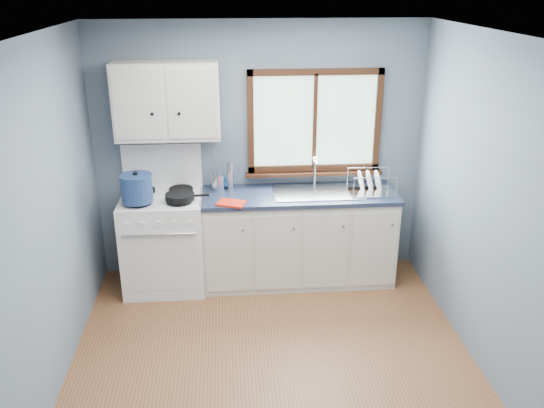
{
  "coord_description": "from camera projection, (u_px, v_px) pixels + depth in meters",
  "views": [
    {
      "loc": [
        -0.32,
        -3.63,
        2.84
      ],
      "look_at": [
        0.05,
        0.9,
        1.05
      ],
      "focal_mm": 38.0,
      "sensor_mm": 36.0,
      "label": 1
    }
  ],
  "objects": [
    {
      "name": "floor",
      "position": [
        275.0,
        375.0,
        4.43
      ],
      "size": [
        3.2,
        3.6,
        0.02
      ],
      "primitive_type": "cube",
      "color": "brown",
      "rests_on": "ground"
    },
    {
      "name": "wall_back",
      "position": [
        259.0,
        151.0,
        5.65
      ],
      "size": [
        3.2,
        0.02,
        2.5
      ],
      "primitive_type": "cube",
      "color": "slate",
      "rests_on": "ground"
    },
    {
      "name": "utensil_crock",
      "position": [
        218.0,
        182.0,
        5.56
      ],
      "size": [
        0.15,
        0.15,
        0.39
      ],
      "rotation": [
        0.0,
        0.0,
        0.28
      ],
      "color": "silver",
      "rests_on": "countertop"
    },
    {
      "name": "window",
      "position": [
        315.0,
        129.0,
        5.57
      ],
      "size": [
        1.36,
        0.1,
        1.03
      ],
      "color": "#9EC6A8",
      "rests_on": "wall_back"
    },
    {
      "name": "thermos",
      "position": [
        230.0,
        176.0,
        5.55
      ],
      "size": [
        0.07,
        0.07,
        0.28
      ],
      "primitive_type": "cylinder",
      "rotation": [
        0.0,
        0.0,
        0.1
      ],
      "color": "silver",
      "rests_on": "countertop"
    },
    {
      "name": "dish_rack",
      "position": [
        370.0,
        187.0,
        5.49
      ],
      "size": [
        0.43,
        0.33,
        0.22
      ],
      "rotation": [
        0.0,
        0.0,
        -0.01
      ],
      "color": "silver",
      "rests_on": "countertop"
    },
    {
      "name": "wall_right",
      "position": [
        500.0,
        218.0,
        4.09
      ],
      "size": [
        0.02,
        3.6,
        2.5
      ],
      "primitive_type": "cube",
      "color": "slate",
      "rests_on": "ground"
    },
    {
      "name": "sink",
      "position": [
        317.0,
        199.0,
        5.54
      ],
      "size": [
        0.84,
        0.46,
        0.44
      ],
      "color": "silver",
      "rests_on": "countertop"
    },
    {
      "name": "base_cabinets",
      "position": [
        298.0,
        241.0,
        5.69
      ],
      "size": [
        1.85,
        0.6,
        0.88
      ],
      "color": "beige",
      "rests_on": "floor"
    },
    {
      "name": "wall_left",
      "position": [
        36.0,
        233.0,
        3.85
      ],
      "size": [
        0.02,
        3.6,
        2.5
      ],
      "primitive_type": "cube",
      "color": "slate",
      "rests_on": "ground"
    },
    {
      "name": "countertop",
      "position": [
        299.0,
        195.0,
        5.51
      ],
      "size": [
        1.89,
        0.64,
        0.04
      ],
      "primitive_type": "cube",
      "color": "#192136",
      "rests_on": "base_cabinets"
    },
    {
      "name": "gas_range",
      "position": [
        164.0,
        239.0,
        5.54
      ],
      "size": [
        0.76,
        0.69,
        1.36
      ],
      "color": "white",
      "rests_on": "floor"
    },
    {
      "name": "stockpot",
      "position": [
        137.0,
        188.0,
        5.15
      ],
      "size": [
        0.31,
        0.31,
        0.29
      ],
      "rotation": [
        0.0,
        0.0,
        -0.05
      ],
      "color": "navy",
      "rests_on": "gas_range"
    },
    {
      "name": "upper_cabinets",
      "position": [
        167.0,
        101.0,
        5.21
      ],
      "size": [
        0.95,
        0.35,
        0.7
      ],
      "color": "beige",
      "rests_on": "wall_back"
    },
    {
      "name": "soap_bottle",
      "position": [
        229.0,
        175.0,
        5.57
      ],
      "size": [
        0.13,
        0.13,
        0.27
      ],
      "primitive_type": "imported",
      "rotation": [
        0.0,
        0.0,
        0.25
      ],
      "color": "blue",
      "rests_on": "countertop"
    },
    {
      "name": "skillet",
      "position": [
        180.0,
        197.0,
        5.23
      ],
      "size": [
        0.41,
        0.29,
        0.05
      ],
      "rotation": [
        0.0,
        0.0,
        0.09
      ],
      "color": "black",
      "rests_on": "gas_range"
    },
    {
      "name": "dish_towel",
      "position": [
        231.0,
        203.0,
        5.23
      ],
      "size": [
        0.29,
        0.25,
        0.02
      ],
      "primitive_type": "cube",
      "rotation": [
        0.0,
        0.0,
        -0.36
      ],
      "color": "red",
      "rests_on": "countertop"
    },
    {
      "name": "wall_front",
      "position": [
        314.0,
        405.0,
        2.29
      ],
      "size": [
        3.2,
        0.02,
        2.5
      ],
      "primitive_type": "cube",
      "color": "slate",
      "rests_on": "ground"
    },
    {
      "name": "ceiling",
      "position": [
        276.0,
        36.0,
        3.51
      ],
      "size": [
        3.2,
        3.6,
        0.02
      ],
      "primitive_type": "cube",
      "color": "white",
      "rests_on": "wall_back"
    }
  ]
}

